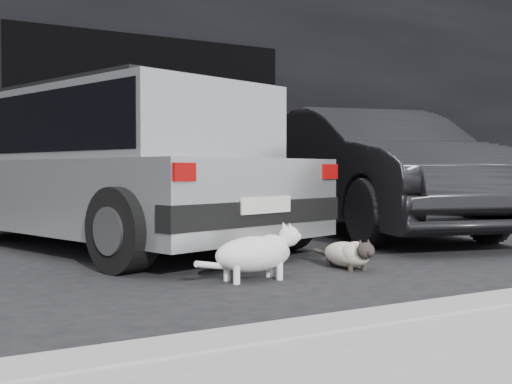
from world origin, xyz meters
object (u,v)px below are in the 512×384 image
silver_hatchback (117,161)px  cat_white (258,252)px  cat_siamese (350,254)px  second_car (371,171)px

silver_hatchback → cat_white: 2.29m
cat_white → cat_siamese: bearing=95.5°
cat_siamese → cat_white: (-0.81, -0.08, 0.07)m
silver_hatchback → cat_siamese: (1.06, -2.12, -0.69)m
silver_hatchback → second_car: bearing=-20.1°
cat_siamese → cat_white: size_ratio=0.87×
second_car → cat_white: second_car is taller
silver_hatchback → second_car: (2.90, -0.15, -0.09)m
silver_hatchback → second_car: size_ratio=1.00×
silver_hatchback → cat_siamese: 2.47m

